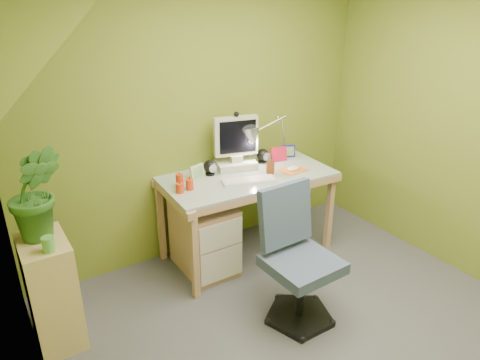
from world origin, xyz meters
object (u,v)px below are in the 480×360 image
desk_lamp (278,127)px  desk (247,215)px  side_ledge (52,292)px  task_chair (302,263)px  potted_plant (36,193)px  radiator (291,205)px  monitor (236,142)px

desk_lamp → desk: bearing=-161.1°
side_ledge → task_chair: (1.51, -0.73, 0.09)m
side_ledge → potted_plant: bearing=61.0°
radiator → potted_plant: bearing=-171.3°
potted_plant → radiator: (2.35, 0.41, -0.88)m
monitor → radiator: size_ratio=1.30×
monitor → side_ledge: size_ratio=0.63×
desk → radiator: 0.78m
desk_lamp → potted_plant: 2.12m
monitor → radiator: bearing=20.7°
task_chair → radiator: task_chair is taller
task_chair → radiator: size_ratio=2.58×
desk_lamp → task_chair: (-0.62, -1.12, -0.59)m
desk_lamp → radiator: size_ratio=1.61×
desk_lamp → potted_plant: (-2.09, -0.34, 0.00)m
desk → side_ledge: (-1.67, -0.21, -0.00)m
potted_plant → task_chair: 1.77m
potted_plant → radiator: bearing=10.0°
desk_lamp → side_ledge: bearing=-172.4°
side_ledge → desk_lamp: bearing=10.5°
side_ledge → radiator: bearing=11.0°
potted_plant → radiator: potted_plant is taller
monitor → task_chair: size_ratio=0.50×
desk_lamp → side_ledge: (-2.12, -0.39, -0.68)m
side_ledge → radiator: size_ratio=2.07×
desk → task_chair: (-0.17, -0.94, 0.09)m
desk → radiator: bearing=22.4°
desk → potted_plant: 1.79m
desk_lamp → potted_plant: potted_plant is taller
potted_plant → desk_lamp: bearing=9.3°
desk → task_chair: task_chair is taller
desk → side_ledge: desk is taller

